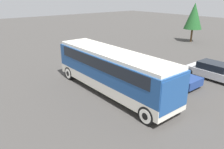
# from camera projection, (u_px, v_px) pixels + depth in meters

# --- Properties ---
(ground_plane) EXTENTS (120.00, 120.00, 0.00)m
(ground_plane) POSITION_uv_depth(u_px,v_px,m) (112.00, 92.00, 16.28)
(ground_plane) COLOR #423F3D
(tour_bus) EXTENTS (10.81, 2.66, 3.14)m
(tour_bus) POSITION_uv_depth(u_px,v_px,m) (113.00, 68.00, 15.55)
(tour_bus) COLOR silver
(tour_bus) RESTS_ON ground_plane
(parked_car_near) EXTENTS (4.18, 1.98, 1.32)m
(parked_car_near) POSITION_uv_depth(u_px,v_px,m) (173.00, 75.00, 17.73)
(parked_car_near) COLOR navy
(parked_car_near) RESTS_ON ground_plane
(parked_car_mid) EXTENTS (4.72, 1.89, 1.43)m
(parked_car_mid) POSITION_uv_depth(u_px,v_px,m) (215.00, 71.00, 18.58)
(parked_car_mid) COLOR #BCBCC1
(parked_car_mid) RESTS_ON ground_plane
(tree_right) EXTENTS (2.60, 2.60, 5.72)m
(tree_right) POSITION_uv_depth(u_px,v_px,m) (194.00, 16.00, 32.12)
(tree_right) COLOR brown
(tree_right) RESTS_ON ground_plane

